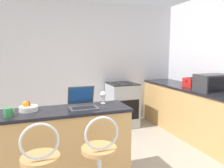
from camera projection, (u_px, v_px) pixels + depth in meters
The scene contains 11 objects.
wall_back at pixel (77, 65), 4.53m from camera, with size 12.00×0.06×2.60m.
breakfast_bar at pixel (64, 148), 2.53m from camera, with size 1.53×0.50×0.91m.
counter_right at pixel (203, 116), 3.82m from camera, with size 0.68×3.13×0.91m.
bar_stool_far at pixel (100, 167), 2.10m from camera, with size 0.40×0.40×0.99m.
laptop at pixel (82, 102), 2.57m from camera, with size 0.32×0.30×0.24m.
microwave at pixel (213, 83), 3.54m from camera, with size 0.54×0.34×0.29m.
toaster at pixel (191, 83), 4.03m from camera, with size 0.24×0.24×0.17m.
stove_range at pixel (122, 104), 4.62m from camera, with size 0.57×0.61×0.92m.
fruit_bowl at pixel (28, 107), 2.41m from camera, with size 0.20×0.20×0.11m.
wine_glass_tall at pixel (103, 95), 2.75m from camera, with size 0.07×0.07×0.15m.
mug_green at pixel (8, 112), 2.19m from camera, with size 0.10×0.08×0.09m.
Camera 1 is at (-0.86, -1.88, 1.56)m, focal length 35.00 mm.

